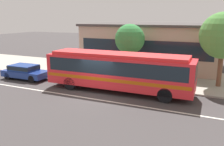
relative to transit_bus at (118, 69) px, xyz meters
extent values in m
plane|color=#3D3838|center=(-1.10, -1.53, -1.70)|extent=(120.00, 120.00, 0.00)
cube|color=#A09A8C|center=(-1.10, 5.35, -1.64)|extent=(60.00, 8.00, 0.12)
cube|color=silver|center=(-1.10, -2.33, -1.69)|extent=(56.00, 0.16, 0.01)
cube|color=red|center=(-0.02, 0.00, -0.14)|extent=(11.11, 2.70, 2.26)
cube|color=red|center=(-0.02, 0.00, 1.10)|extent=(10.22, 2.38, 0.24)
cube|color=#19232D|center=(-0.02, 0.00, 0.31)|extent=(10.44, 2.71, 0.99)
cube|color=#C2550C|center=(-0.02, 0.00, -0.55)|extent=(10.89, 2.72, 0.24)
cube|color=#19232D|center=(5.46, 0.11, 0.31)|extent=(0.17, 2.17, 1.08)
cylinder|color=black|center=(3.72, 1.17, -1.20)|extent=(1.01, 0.30, 1.00)
cylinder|color=black|center=(3.76, -1.01, -1.20)|extent=(1.01, 0.30, 1.00)
cylinder|color=black|center=(-3.58, 1.02, -1.20)|extent=(1.01, 0.30, 1.00)
cylinder|color=black|center=(-3.53, -1.17, -1.20)|extent=(1.01, 0.30, 1.00)
cube|color=navy|center=(-9.07, -0.06, -1.18)|extent=(4.26, 1.91, 0.55)
cube|color=navy|center=(-9.28, -0.06, -0.66)|extent=(2.40, 1.66, 0.50)
cube|color=#19232D|center=(-9.28, -0.06, -0.63)|extent=(2.44, 1.68, 0.32)
cylinder|color=black|center=(-7.68, 0.78, -1.38)|extent=(0.64, 0.23, 0.64)
cylinder|color=black|center=(-7.66, -0.85, -1.38)|extent=(0.64, 0.23, 0.64)
cylinder|color=black|center=(-10.48, 0.74, -1.38)|extent=(0.64, 0.23, 0.64)
cylinder|color=black|center=(-10.45, -0.89, -1.38)|extent=(0.64, 0.23, 0.64)
cylinder|color=#7C5E52|center=(0.62, 2.06, -1.15)|extent=(0.14, 0.14, 0.86)
cylinder|color=#7C5E52|center=(0.77, 2.11, -1.15)|extent=(0.14, 0.14, 0.86)
cylinder|color=#336BB8|center=(0.69, 2.08, -0.42)|extent=(0.43, 0.43, 0.59)
sphere|color=#D4A688|center=(0.69, 2.08, -0.02)|extent=(0.22, 0.22, 0.22)
cylinder|color=gray|center=(3.42, 1.96, -0.43)|extent=(0.08, 0.08, 2.29)
cube|color=yellow|center=(3.42, 1.96, 0.51)|extent=(0.05, 0.44, 0.56)
cylinder|color=brown|center=(-0.63, 4.11, -0.31)|extent=(0.24, 0.24, 2.54)
sphere|color=#348440|center=(-0.63, 4.11, 1.90)|extent=(2.67, 2.67, 2.67)
cylinder|color=brown|center=(6.91, 4.24, -0.20)|extent=(0.37, 0.37, 2.76)
sphere|color=#4C8A3C|center=(6.91, 4.24, 2.43)|extent=(3.58, 3.58, 3.58)
cube|color=tan|center=(-0.13, 10.56, 0.58)|extent=(14.23, 8.77, 4.56)
cube|color=#19232D|center=(-0.13, 6.15, 0.81)|extent=(13.09, 0.04, 1.64)
cube|color=#403A38|center=(-0.13, 10.56, 2.98)|extent=(14.63, 9.17, 0.24)
camera|label=1|loc=(6.71, -15.85, 3.75)|focal=37.97mm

